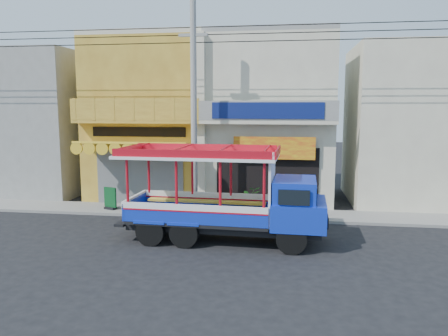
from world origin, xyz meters
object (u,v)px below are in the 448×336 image
object	(u,v)px
green_sign	(110,200)
utility_pole	(197,99)
potted_plant_a	(249,198)
potted_plant_c	(304,199)
songthaew_truck	(238,197)

from	to	relation	value
green_sign	utility_pole	bearing A→B (deg)	-5.77
potted_plant_a	potted_plant_c	xyz separation A→B (m)	(2.46, 0.34, -0.01)
green_sign	potted_plant_a	bearing A→B (deg)	5.94
utility_pole	potted_plant_c	xyz separation A→B (m)	(4.53, 1.40, -4.38)
utility_pole	potted_plant_a	bearing A→B (deg)	27.17
songthaew_truck	green_sign	xyz separation A→B (m)	(-6.19, 3.58, -1.07)
utility_pole	green_sign	world-z (taller)	utility_pole
utility_pole	potted_plant_a	distance (m)	4.95
green_sign	potted_plant_c	xyz separation A→B (m)	(8.66, 0.98, 0.12)
songthaew_truck	potted_plant_c	bearing A→B (deg)	61.66
utility_pole	green_sign	distance (m)	6.12
songthaew_truck	green_sign	bearing A→B (deg)	149.95
potted_plant_a	potted_plant_c	size ratio (longest dim) A/B	1.02
songthaew_truck	potted_plant_a	xyz separation A→B (m)	(0.00, 4.23, -0.94)
utility_pole	potted_plant_c	distance (m)	6.45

